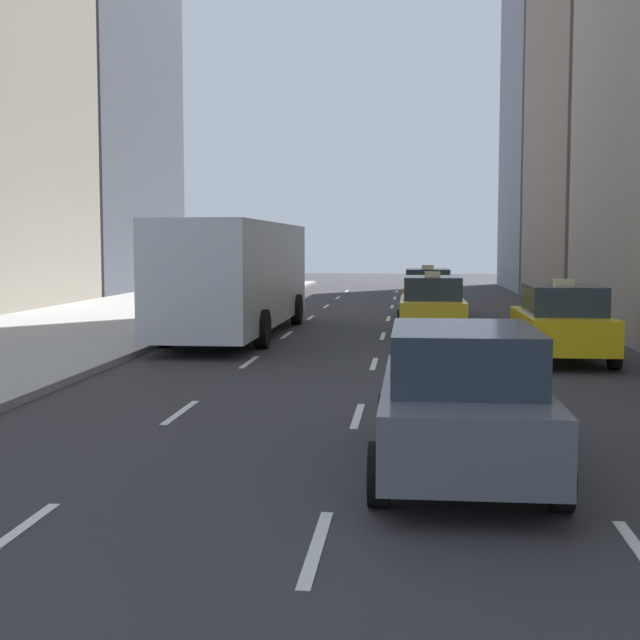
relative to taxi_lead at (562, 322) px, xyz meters
The scene contains 7 objects.
sidewalk_left 15.09m from the taxi_lead, 156.34° to the left, with size 8.00×66.00×0.15m, color #9E9E99.
lane_markings 4.75m from the taxi_lead, 154.03° to the left, with size 5.72×56.00×0.01m.
taxi_lead is the anchor object (origin of this frame).
taxi_second 13.22m from the taxi_lead, 102.23° to the left, with size 2.02×4.40×1.87m.
taxi_third 5.85m from the taxi_lead, 118.61° to the left, with size 2.02×4.40×1.87m.
sedan_black_near 10.69m from the taxi_lead, 105.19° to the right, with size 2.02×4.58×1.73m.
city_bus 9.80m from the taxi_lead, 149.60° to the left, with size 2.80×11.61×3.25m.
Camera 1 is at (3.41, 0.43, 2.66)m, focal length 50.00 mm.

